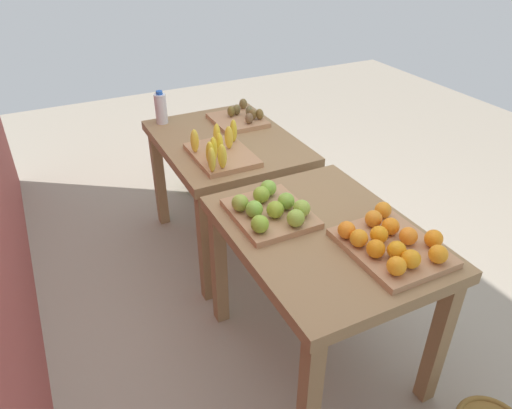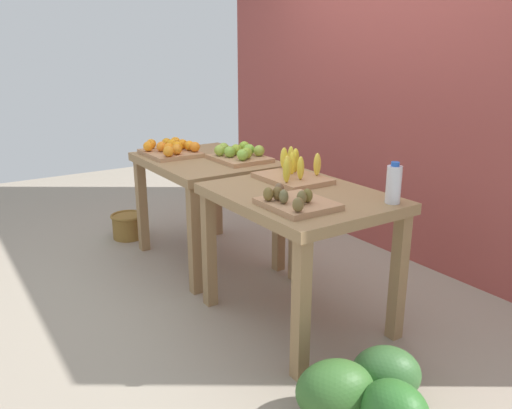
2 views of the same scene
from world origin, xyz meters
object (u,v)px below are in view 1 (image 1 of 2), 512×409
Objects in this scene: display_table_right at (226,156)px; watermelon_pile at (217,168)px; apple_bin at (271,209)px; water_bottle at (161,108)px; kiwi_bin at (240,118)px; orange_bin at (391,243)px; display_table_left at (323,251)px; banana_crate at (220,151)px.

watermelon_pile is (0.85, -0.26, -0.55)m from display_table_right.
apple_bin is 1.86× the size of water_bottle.
kiwi_bin is at bearing -115.09° from water_bottle.
kiwi_bin reaches higher than display_table_right.
orange_bin reaches higher than kiwi_bin.
orange_bin is (-1.37, -0.16, 0.16)m from display_table_right.
orange_bin is 0.56m from apple_bin.
apple_bin reaches higher than display_table_left.
kiwi_bin is at bearing -43.34° from display_table_right.
water_bottle is 0.31× the size of watermelon_pile.
apple_bin is 1.35m from water_bottle.
apple_bin reaches higher than display_table_right.
kiwi_bin is 0.53m from water_bottle.
kiwi_bin is at bearing -8.31° from display_table_left.
display_table_right is 2.54× the size of apple_bin.
watermelon_pile is (1.77, -0.43, -0.71)m from apple_bin.
display_table_right is at bearing -29.61° from banana_crate.
kiwi_bin is at bearing 173.79° from watermelon_pile.
orange_bin is at bearing -143.89° from apple_bin.
display_table_right is 0.95m from apple_bin.
orange_bin is 1.16m from banana_crate.
display_table_left reaches higher than watermelon_pile.
apple_bin is 0.58× the size of watermelon_pile.
apple_bin is at bearing 36.11° from orange_bin.
display_table_left is 2.27× the size of orange_bin.
display_table_left is 2.54× the size of apple_bin.
watermelon_pile is (1.97, -0.26, -0.55)m from display_table_left.
banana_crate is (0.87, 0.14, 0.17)m from display_table_left.
display_table_left is 1.35m from kiwi_bin.
water_bottle is at bearing 11.64° from banana_crate.
water_bottle is 1.03m from watermelon_pile.
water_bottle is (0.22, 0.47, 0.07)m from kiwi_bin.
kiwi_bin is (0.45, -0.33, -0.02)m from banana_crate.
display_table_right is 0.56m from water_bottle.
water_bottle reaches higher than banana_crate.
banana_crate is (1.12, 0.30, 0.00)m from orange_bin.
banana_crate is (-0.25, 0.14, 0.17)m from display_table_right.
banana_crate is 1.37m from watermelon_pile.
display_table_right is at bearing -10.45° from apple_bin.
display_table_left is 2.33× the size of banana_crate.
kiwi_bin is (1.57, -0.04, -0.01)m from orange_bin.
display_table_left is at bearing -169.76° from water_bottle.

